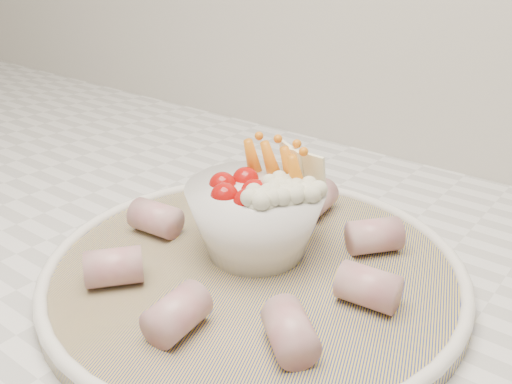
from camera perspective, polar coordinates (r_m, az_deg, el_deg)
The scene contains 3 objects.
serving_platter at distance 0.53m, azimuth -0.18°, elevation -7.74°, with size 0.49×0.49×0.02m.
veggie_bowl at distance 0.52m, azimuth 0.23°, elevation -2.23°, with size 0.13×0.13×0.10m.
cured_meat_rolls at distance 0.52m, azimuth -0.24°, elevation -5.78°, with size 0.28×0.28×0.03m.
Camera 1 is at (0.37, 1.04, 1.22)m, focal length 40.00 mm.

